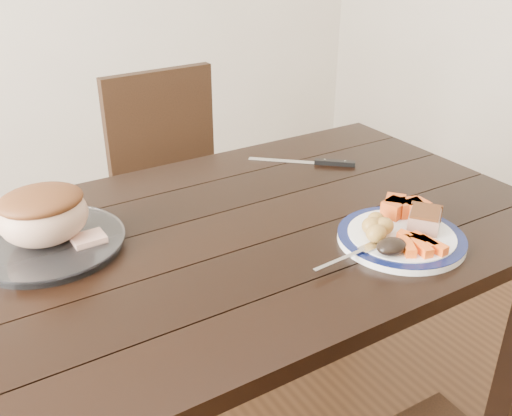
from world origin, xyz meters
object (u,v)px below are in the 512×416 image
dining_table (224,266)px  fork (351,256)px  dinner_plate (401,238)px  pork_slice (424,220)px  chair_far (178,187)px  serving_platter (49,245)px  carving_knife (321,162)px  roast_joint (43,216)px

dining_table → fork: 0.33m
dinner_plate → pork_slice: (0.06, -0.01, 0.03)m
chair_far → dinner_plate: chair_far is taller
serving_platter → carving_knife: serving_platter is taller
serving_platter → pork_slice: size_ratio=3.82×
pork_slice → fork: pork_slice is taller
dinner_plate → roast_joint: (-0.68, 0.39, 0.07)m
pork_slice → roast_joint: roast_joint is taller
dinner_plate → serving_platter: size_ratio=0.88×
serving_platter → roast_joint: 0.07m
dinner_plate → serving_platter: (-0.68, 0.39, 0.00)m
fork → carving_knife: (0.29, 0.47, -0.01)m
dining_table → chair_far: bearing=73.7°
dining_table → roast_joint: 0.43m
dining_table → carving_knife: size_ratio=6.42×
chair_far → dinner_plate: (0.11, -0.99, 0.23)m
dinner_plate → carving_knife: 0.48m
fork → roast_joint: roast_joint is taller
serving_platter → pork_slice: pork_slice is taller
dinner_plate → fork: size_ratio=1.61×
dinner_plate → fork: 0.16m
roast_joint → chair_far: bearing=45.9°
fork → roast_joint: size_ratio=0.93×
dinner_plate → roast_joint: bearing=150.0°
dinner_plate → carving_knife: (0.13, 0.46, -0.00)m
fork → dining_table: bearing=118.1°
carving_knife → chair_far: bearing=156.2°
dining_table → chair_far: 0.78m
dinner_plate → fork: (-0.16, -0.01, 0.01)m
dining_table → serving_platter: 0.40m
pork_slice → serving_platter: bearing=151.9°
serving_platter → carving_knife: bearing=4.4°
dinner_plate → pork_slice: bearing=-4.8°
chair_far → pork_slice: bearing=97.6°
roast_joint → carving_knife: 0.82m
carving_knife → roast_joint: bearing=-133.2°
fork → pork_slice: bearing=-2.1°
chair_far → serving_platter: chair_far is taller
chair_far → dining_table: bearing=71.6°
dining_table → pork_slice: pork_slice is taller
dining_table → carving_knife: carving_knife is taller
fork → roast_joint: bearing=138.6°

